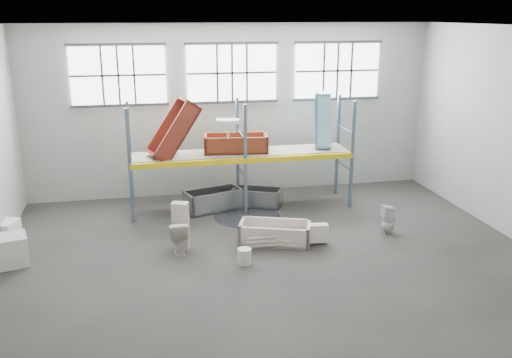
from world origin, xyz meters
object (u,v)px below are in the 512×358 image
object	(u,v)px
toilet_beige	(178,236)
rust_tub_flat	(236,144)
bathtub_beige	(275,233)
blue_tub_upright	(323,120)
carton_near	(9,251)
toilet_white	(388,219)
cistern_tall	(181,226)
steel_tub_right	(257,197)
bucket	(244,256)
steel_tub_left	(213,200)

from	to	relation	value
toilet_beige	rust_tub_flat	size ratio (longest dim) A/B	0.44
bathtub_beige	blue_tub_upright	xyz separation A→B (m)	(2.03, 2.75, 2.15)
rust_tub_flat	carton_near	bearing A→B (deg)	-152.91
toilet_beige	toilet_white	xyz separation A→B (m)	(5.18, 0.08, -0.01)
cistern_tall	steel_tub_right	world-z (taller)	cistern_tall
bucket	carton_near	bearing A→B (deg)	168.82
steel_tub_left	blue_tub_upright	size ratio (longest dim) A/B	1.02
toilet_white	carton_near	size ratio (longest dim) A/B	0.95
cistern_tall	steel_tub_left	bearing A→B (deg)	85.48
toilet_white	steel_tub_right	xyz separation A→B (m)	(-2.75, 2.73, -0.12)
steel_tub_right	cistern_tall	bearing A→B (deg)	-131.44
bathtub_beige	cistern_tall	bearing A→B (deg)	-162.04
toilet_white	steel_tub_right	world-z (taller)	toilet_white
cistern_tall	rust_tub_flat	world-z (taller)	rust_tub_flat
toilet_beige	blue_tub_upright	bearing A→B (deg)	-148.81
cistern_tall	blue_tub_upright	world-z (taller)	blue_tub_upright
blue_tub_upright	cistern_tall	bearing A→B (deg)	-147.69
cistern_tall	toilet_white	bearing A→B (deg)	17.70
toilet_beige	steel_tub_right	xyz separation A→B (m)	(2.43, 2.80, -0.13)
toilet_white	steel_tub_left	world-z (taller)	toilet_white
steel_tub_right	rust_tub_flat	bearing A→B (deg)	177.29
blue_tub_upright	carton_near	xyz separation A→B (m)	(-7.96, -2.79, -2.06)
rust_tub_flat	steel_tub_right	bearing A→B (deg)	-2.71
toilet_white	steel_tub_left	distance (m)	4.80
toilet_beige	cistern_tall	world-z (taller)	cistern_tall
cistern_tall	steel_tub_left	xyz separation A→B (m)	(1.07, 2.54, -0.28)
steel_tub_right	carton_near	bearing A→B (deg)	-155.46
bathtub_beige	bucket	xyz separation A→B (m)	(-0.93, -1.02, -0.07)
toilet_white	rust_tub_flat	size ratio (longest dim) A/B	0.42
steel_tub_left	bucket	size ratio (longest dim) A/B	4.40
cistern_tall	carton_near	distance (m)	3.73
bathtub_beige	cistern_tall	world-z (taller)	cistern_tall
steel_tub_right	bucket	world-z (taller)	steel_tub_right
steel_tub_left	blue_tub_upright	distance (m)	3.81
bathtub_beige	cistern_tall	distance (m)	2.24
steel_tub_right	blue_tub_upright	world-z (taller)	blue_tub_upright
bathtub_beige	toilet_beige	bearing A→B (deg)	-158.63
bathtub_beige	toilet_beige	world-z (taller)	toilet_beige
bathtub_beige	bucket	world-z (taller)	bathtub_beige
bathtub_beige	carton_near	size ratio (longest dim) A/B	2.17
rust_tub_flat	blue_tub_upright	size ratio (longest dim) A/B	1.14
bathtub_beige	cistern_tall	size ratio (longest dim) A/B	1.48
toilet_beige	rust_tub_flat	distance (m)	3.67
toilet_beige	steel_tub_right	size ratio (longest dim) A/B	0.56
cistern_tall	steel_tub_left	distance (m)	2.78
rust_tub_flat	carton_near	world-z (taller)	rust_tub_flat
steel_tub_right	bucket	bearing A→B (deg)	-105.90
bathtub_beige	steel_tub_right	xyz separation A→B (m)	(0.14, 2.74, 0.00)
steel_tub_left	toilet_beige	bearing A→B (deg)	-113.24
carton_near	bathtub_beige	bearing A→B (deg)	0.34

